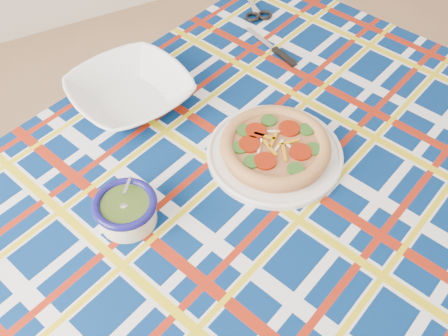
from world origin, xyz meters
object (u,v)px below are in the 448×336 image
dining_table (221,226)px  serving_bowl (131,93)px  pesto_bowl (126,209)px  main_focaccia_plate (275,147)px

dining_table → serving_bowl: size_ratio=6.66×
serving_bowl → pesto_bowl: bearing=-112.3°
dining_table → serving_bowl: serving_bowl is taller
dining_table → serving_bowl: bearing=76.4°
dining_table → main_focaccia_plate: (0.18, 0.07, 0.12)m
dining_table → main_focaccia_plate: main_focaccia_plate is taller
pesto_bowl → serving_bowl: pesto_bowl is taller
main_focaccia_plate → serving_bowl: 0.41m
main_focaccia_plate → pesto_bowl: size_ratio=2.46×
dining_table → serving_bowl: 0.43m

